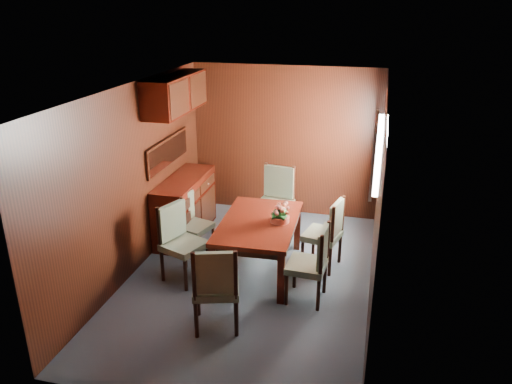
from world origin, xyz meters
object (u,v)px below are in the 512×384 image
(sideboard, at_px, (185,207))
(dining_table, at_px, (259,228))
(chair_right_near, at_px, (313,260))
(chair_head, at_px, (216,284))
(flower_centerpiece, at_px, (280,212))
(chair_left_near, at_px, (179,237))

(sideboard, relative_size, dining_table, 0.91)
(chair_right_near, bearing_deg, chair_head, 135.97)
(chair_right_near, distance_m, flower_centerpiece, 0.83)
(chair_right_near, distance_m, chair_head, 1.22)
(sideboard, bearing_deg, chair_right_near, -31.61)
(dining_table, distance_m, chair_right_near, 0.94)
(dining_table, bearing_deg, sideboard, 148.12)
(dining_table, relative_size, chair_left_near, 1.53)
(chair_left_near, relative_size, chair_head, 0.99)
(flower_centerpiece, bearing_deg, dining_table, -170.40)
(chair_left_near, xyz_separation_m, chair_right_near, (1.70, -0.11, -0.03))
(sideboard, bearing_deg, dining_table, -29.96)
(sideboard, bearing_deg, chair_left_near, -71.41)
(chair_right_near, bearing_deg, chair_left_near, 90.12)
(sideboard, xyz_separation_m, chair_left_near, (0.39, -1.17, 0.11))
(flower_centerpiece, bearing_deg, chair_left_near, -158.80)
(dining_table, height_order, chair_head, chair_head)
(sideboard, relative_size, chair_right_near, 1.47)
(sideboard, bearing_deg, chair_head, -60.72)
(chair_left_near, xyz_separation_m, flower_centerpiece, (1.18, 0.46, 0.28))
(dining_table, height_order, chair_left_near, chair_left_near)
(dining_table, xyz_separation_m, chair_left_near, (-0.92, -0.41, -0.05))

